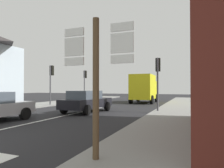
{
  "coord_description": "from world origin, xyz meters",
  "views": [
    {
      "loc": [
        7.12,
        -3.78,
        1.68
      ],
      "look_at": [
        2.25,
        8.66,
        1.91
      ],
      "focal_mm": 32.98,
      "sensor_mm": 36.0,
      "label": 1
    }
  ],
  "objects_px": {
    "traffic_light_near_right": "(158,72)",
    "delivery_truck": "(144,88)",
    "route_sign_post": "(96,77)",
    "traffic_light_far_left": "(85,79)",
    "sedan_far": "(86,101)",
    "traffic_light_near_left": "(51,76)"
  },
  "relations": [
    {
      "from": "traffic_light_near_right",
      "to": "traffic_light_near_left",
      "type": "relative_size",
      "value": 0.99
    },
    {
      "from": "traffic_light_near_left",
      "to": "traffic_light_far_left",
      "type": "height_order",
      "value": "traffic_light_far_left"
    },
    {
      "from": "route_sign_post",
      "to": "traffic_light_near_left",
      "type": "bearing_deg",
      "value": 131.38
    },
    {
      "from": "delivery_truck",
      "to": "route_sign_post",
      "type": "bearing_deg",
      "value": -80.63
    },
    {
      "from": "delivery_truck",
      "to": "traffic_light_near_right",
      "type": "relative_size",
      "value": 1.37
    },
    {
      "from": "delivery_truck",
      "to": "traffic_light_far_left",
      "type": "relative_size",
      "value": 1.35
    },
    {
      "from": "traffic_light_near_left",
      "to": "traffic_light_far_left",
      "type": "relative_size",
      "value": 0.99
    },
    {
      "from": "delivery_truck",
      "to": "traffic_light_far_left",
      "type": "xyz_separation_m",
      "value": [
        -7.1,
        -0.46,
        1.11
      ]
    },
    {
      "from": "route_sign_post",
      "to": "traffic_light_near_left",
      "type": "relative_size",
      "value": 0.86
    },
    {
      "from": "delivery_truck",
      "to": "traffic_light_near_left",
      "type": "height_order",
      "value": "traffic_light_near_left"
    },
    {
      "from": "sedan_far",
      "to": "traffic_light_near_left",
      "type": "bearing_deg",
      "value": 149.87
    },
    {
      "from": "traffic_light_far_left",
      "to": "sedan_far",
      "type": "bearing_deg",
      "value": -60.59
    },
    {
      "from": "delivery_truck",
      "to": "traffic_light_near_right",
      "type": "bearing_deg",
      "value": -71.34
    },
    {
      "from": "route_sign_post",
      "to": "traffic_light_far_left",
      "type": "relative_size",
      "value": 0.86
    },
    {
      "from": "traffic_light_near_right",
      "to": "delivery_truck",
      "type": "bearing_deg",
      "value": 108.66
    },
    {
      "from": "sedan_far",
      "to": "traffic_light_near_left",
      "type": "xyz_separation_m",
      "value": [
        -5.32,
        3.09,
        1.98
      ]
    },
    {
      "from": "traffic_light_near_left",
      "to": "traffic_light_far_left",
      "type": "bearing_deg",
      "value": 90.0
    },
    {
      "from": "traffic_light_near_right",
      "to": "sedan_far",
      "type": "bearing_deg",
      "value": -161.12
    },
    {
      "from": "route_sign_post",
      "to": "traffic_light_near_left",
      "type": "xyz_separation_m",
      "value": [
        -10.12,
        11.49,
        0.83
      ]
    },
    {
      "from": "traffic_light_near_right",
      "to": "traffic_light_far_left",
      "type": "xyz_separation_m",
      "value": [
        -9.92,
        7.86,
        0.04
      ]
    },
    {
      "from": "traffic_light_near_right",
      "to": "traffic_light_far_left",
      "type": "relative_size",
      "value": 0.98
    },
    {
      "from": "sedan_far",
      "to": "delivery_truck",
      "type": "xyz_separation_m",
      "value": [
        1.78,
        9.9,
        0.89
      ]
    }
  ]
}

